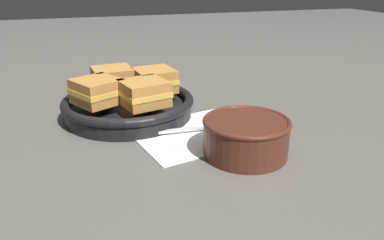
# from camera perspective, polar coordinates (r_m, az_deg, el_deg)

# --- Properties ---
(ground_plane) EXTENTS (4.00, 4.00, 0.00)m
(ground_plane) POSITION_cam_1_polar(r_m,az_deg,el_deg) (0.67, -0.85, -2.48)
(ground_plane) COLOR #56514C
(napkin) EXTENTS (0.24, 0.21, 0.00)m
(napkin) POSITION_cam_1_polar(r_m,az_deg,el_deg) (0.68, 0.32, -1.97)
(napkin) COLOR white
(napkin) RESTS_ON ground_plane
(soup_bowl) EXTENTS (0.14, 0.14, 0.06)m
(soup_bowl) POSITION_cam_1_polar(r_m,az_deg,el_deg) (0.59, 8.23, -2.22)
(soup_bowl) COLOR #4C2319
(soup_bowl) RESTS_ON ground_plane
(spoon) EXTENTS (0.17, 0.03, 0.01)m
(spoon) POSITION_cam_1_polar(r_m,az_deg,el_deg) (0.69, 4.11, -0.95)
(spoon) COLOR silver
(spoon) RESTS_ON napkin
(skillet) EXTENTS (0.26, 0.26, 0.04)m
(skillet) POSITION_cam_1_polar(r_m,az_deg,el_deg) (0.76, -9.62, 2.09)
(skillet) COLOR black
(skillet) RESTS_ON ground_plane
(sandwich_near_left) EXTENTS (0.09, 0.09, 0.05)m
(sandwich_near_left) POSITION_cam_1_polar(r_m,az_deg,el_deg) (0.78, -5.74, 6.07)
(sandwich_near_left) COLOR #B27A38
(sandwich_near_left) RESTS_ON skillet
(sandwich_near_right) EXTENTS (0.09, 0.09, 0.05)m
(sandwich_near_right) POSITION_cam_1_polar(r_m,az_deg,el_deg) (0.80, -11.99, 6.19)
(sandwich_near_right) COLOR #B27A38
(sandwich_near_right) RESTS_ON skillet
(sandwich_far_left) EXTENTS (0.11, 0.11, 0.05)m
(sandwich_far_left) POSITION_cam_1_polar(r_m,az_deg,el_deg) (0.72, -14.22, 4.28)
(sandwich_far_left) COLOR #B27A38
(sandwich_far_left) RESTS_ON skillet
(sandwich_far_right) EXTENTS (0.10, 0.10, 0.05)m
(sandwich_far_right) POSITION_cam_1_polar(r_m,az_deg,el_deg) (0.70, -7.34, 4.11)
(sandwich_far_right) COLOR #B27A38
(sandwich_far_right) RESTS_ON skillet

